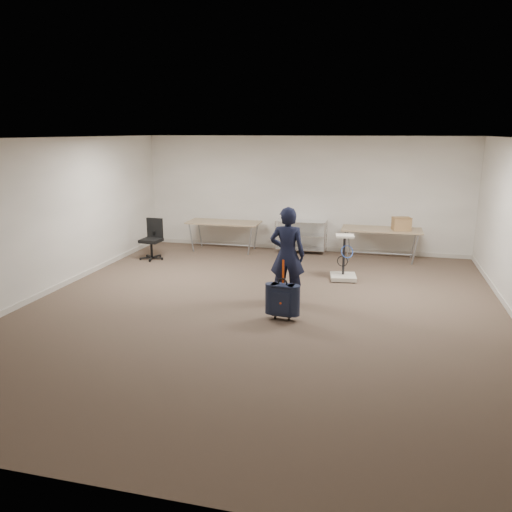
# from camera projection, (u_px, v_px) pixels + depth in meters

# --- Properties ---
(ground) EXTENTS (9.00, 9.00, 0.00)m
(ground) POSITION_uv_depth(u_px,v_px,m) (261.00, 310.00, 8.35)
(ground) COLOR #4A3A2D
(ground) RESTS_ON ground
(room_shell) EXTENTS (8.00, 9.00, 9.00)m
(room_shell) POSITION_uv_depth(u_px,v_px,m) (278.00, 283.00, 9.64)
(room_shell) COLOR beige
(room_shell) RESTS_ON ground
(folding_table_left) EXTENTS (1.80, 0.75, 0.73)m
(folding_table_left) POSITION_uv_depth(u_px,v_px,m) (224.00, 224.00, 12.35)
(folding_table_left) COLOR #937B5A
(folding_table_left) RESTS_ON ground
(folding_table_right) EXTENTS (1.80, 0.75, 0.73)m
(folding_table_right) POSITION_uv_depth(u_px,v_px,m) (381.00, 231.00, 11.45)
(folding_table_right) COLOR #937B5A
(folding_table_right) RESTS_ON ground
(wire_shelf) EXTENTS (1.22, 0.47, 0.80)m
(wire_shelf) POSITION_uv_depth(u_px,v_px,m) (301.00, 235.00, 12.19)
(wire_shelf) COLOR silver
(wire_shelf) RESTS_ON ground
(person) EXTENTS (0.62, 0.42, 1.67)m
(person) POSITION_uv_depth(u_px,v_px,m) (287.00, 255.00, 8.59)
(person) COLOR black
(person) RESTS_ON ground
(suitcase) EXTENTS (0.37, 0.23, 0.98)m
(suitcase) POSITION_uv_depth(u_px,v_px,m) (282.00, 300.00, 7.83)
(suitcase) COLOR black
(suitcase) RESTS_ON ground
(office_chair) EXTENTS (0.57, 0.57, 0.94)m
(office_chair) POSITION_uv_depth(u_px,v_px,m) (152.00, 247.00, 11.62)
(office_chair) COLOR black
(office_chair) RESTS_ON ground
(equipment_cart) EXTENTS (0.57, 0.57, 0.92)m
(equipment_cart) POSITION_uv_depth(u_px,v_px,m) (344.00, 268.00, 9.98)
(equipment_cart) COLOR beige
(equipment_cart) RESTS_ON ground
(cardboard_box) EXTENTS (0.45, 0.38, 0.29)m
(cardboard_box) POSITION_uv_depth(u_px,v_px,m) (401.00, 224.00, 11.24)
(cardboard_box) COLOR #986946
(cardboard_box) RESTS_ON folding_table_right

